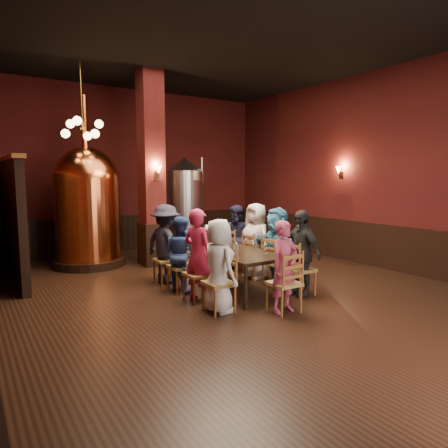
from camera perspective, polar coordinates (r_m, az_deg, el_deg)
room at (r=7.19m, az=0.75°, el=8.03°), size 10.00×10.02×4.50m
wainscot_right at (r=10.09m, az=19.75°, el=-2.67°), size 0.08×9.90×1.00m
wainscot_back at (r=11.75m, az=-12.90°, el=-1.12°), size 7.90×0.08×1.00m
column at (r=9.52m, az=-10.32°, el=7.65°), size 0.58×0.58×4.50m
partition at (r=9.25m, az=-27.97°, el=0.46°), size 0.22×3.50×2.40m
pendant_cluster at (r=9.19m, az=-19.56°, el=12.71°), size 0.90×0.90×1.70m
sconce_wall at (r=10.41m, az=16.41°, el=7.14°), size 0.20×0.20×0.36m
sconce_column at (r=9.25m, az=-9.59°, el=7.38°), size 0.20×0.20×0.36m
dining_table at (r=7.47m, az=0.83°, el=-4.07°), size 1.05×2.42×0.75m
chair_0 at (r=6.26m, az=-0.75°, el=-8.39°), size 0.47×0.47×0.92m
person_0 at (r=6.19m, az=-0.75°, el=-5.99°), size 0.47×0.72×1.46m
chair_1 at (r=6.82m, az=-3.70°, el=-7.11°), size 0.47×0.47×0.92m
person_1 at (r=6.75m, az=-3.72°, el=-4.43°), size 0.54×0.66×1.57m
chair_2 at (r=7.39m, az=-6.15°, el=-6.03°), size 0.47×0.47×0.92m
person_2 at (r=7.34m, az=-6.18°, el=-4.25°), size 0.51×0.74×1.39m
chair_3 at (r=7.98m, az=-8.27°, el=-5.09°), size 0.47×0.47×0.92m
person_3 at (r=7.92m, az=-8.31°, el=-2.83°), size 0.85×1.13×1.56m
chair_4 at (r=7.26m, az=10.86°, el=-6.36°), size 0.47×0.47×0.92m
person_4 at (r=7.20m, az=10.92°, el=-4.03°), size 0.37×0.89×1.52m
chair_5 at (r=7.75m, az=7.48°, el=-5.44°), size 0.47×0.47×0.92m
person_5 at (r=7.69m, az=7.51°, el=-3.24°), size 0.58×1.45×1.52m
chair_6 at (r=8.26m, az=4.55°, el=-4.63°), size 0.47×0.47×0.92m
person_6 at (r=8.20m, az=4.57°, el=-2.45°), size 0.54×0.79×1.56m
chair_7 at (r=8.79m, az=1.94°, el=-3.90°), size 0.47×0.47×0.92m
person_7 at (r=8.74m, az=1.95°, el=-2.13°), size 0.57×0.79×1.47m
chair_8 at (r=6.31m, az=8.58°, el=-8.34°), size 0.47×0.47×0.92m
person_8 at (r=6.25m, az=8.62°, el=-6.06°), size 0.55×0.39×1.43m
copper_kettle at (r=9.82m, az=-18.88°, el=2.56°), size 1.77×1.77×3.91m
steel_vessel at (r=11.28m, az=-5.64°, el=2.79°), size 1.26×1.26×2.60m
rose_vase at (r=8.32m, az=-2.22°, el=-0.93°), size 0.20×0.20×0.34m
wine_glass_0 at (r=8.01m, az=-1.09°, el=-2.24°), size 0.07×0.07×0.17m
wine_glass_1 at (r=6.85m, az=2.06°, el=-3.82°), size 0.07×0.07×0.17m
wine_glass_2 at (r=7.68m, az=-1.90°, el=-2.65°), size 0.07×0.07×0.17m
wine_glass_3 at (r=7.42m, az=4.18°, el=-3.01°), size 0.07×0.07×0.17m
wine_glass_4 at (r=6.93m, az=1.54°, el=-3.69°), size 0.07×0.07×0.17m
wine_glass_5 at (r=6.99m, az=6.04°, el=-3.63°), size 0.07×0.07×0.17m
wine_glass_6 at (r=7.26m, az=1.73°, el=-3.21°), size 0.07×0.07×0.17m
wine_glass_7 at (r=7.07m, az=-0.47°, el=-3.48°), size 0.07×0.07×0.17m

